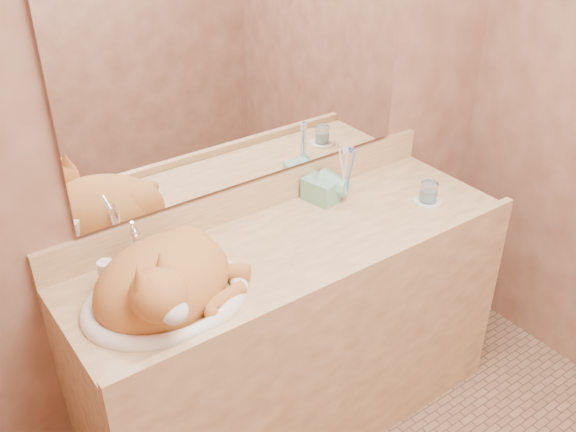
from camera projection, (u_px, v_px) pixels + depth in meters
wall_back at (249, 108)px, 2.17m from camera, size 2.40×0.02×2.50m
vanity_counter at (295, 337)px, 2.41m from camera, size 1.60×0.55×0.85m
mirror at (250, 69)px, 2.09m from camera, size 1.30×0.02×0.80m
sink_basin at (164, 279)px, 1.88m from camera, size 0.59×0.53×0.16m
faucet at (136, 248)px, 2.02m from camera, size 0.06×0.12×0.16m
cat at (165, 279)px, 1.88m from camera, size 0.56×0.50×0.25m
soap_dispenser at (335, 183)px, 2.35m from camera, size 0.11×0.11×0.20m
toothbrush_cup at (346, 190)px, 2.40m from camera, size 0.15×0.15×0.11m
toothbrushes at (347, 170)px, 2.35m from camera, size 0.04×0.04×0.23m
saucer at (428, 202)px, 2.42m from camera, size 0.11×0.11×0.01m
water_glass at (429, 192)px, 2.39m from camera, size 0.06×0.06×0.08m
lotion_bottle at (107, 277)px, 1.92m from camera, size 0.05×0.05×0.11m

